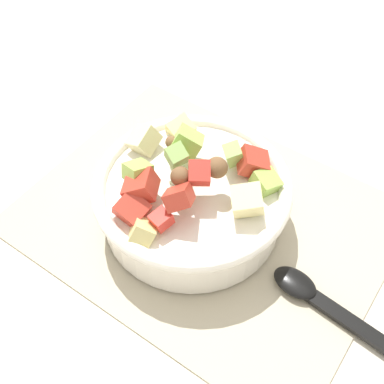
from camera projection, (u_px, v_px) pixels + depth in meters
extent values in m
plane|color=silver|center=(206.00, 219.00, 0.69)|extent=(2.40, 2.40, 0.00)
cube|color=#BCB299|center=(206.00, 218.00, 0.69)|extent=(0.46, 0.36, 0.01)
cylinder|color=white|center=(192.00, 201.00, 0.66)|extent=(0.23, 0.23, 0.06)
torus|color=white|center=(192.00, 185.00, 0.64)|extent=(0.25, 0.25, 0.02)
cube|color=#93C160|center=(234.00, 154.00, 0.64)|extent=(0.03, 0.04, 0.04)
cube|color=#BC3828|center=(141.00, 187.00, 0.60)|extent=(0.05, 0.05, 0.04)
cube|color=#9EC656|center=(138.00, 172.00, 0.61)|extent=(0.04, 0.04, 0.03)
sphere|color=brown|center=(180.00, 176.00, 0.60)|extent=(0.04, 0.03, 0.03)
cube|color=#9EC656|center=(187.00, 142.00, 0.64)|extent=(0.05, 0.05, 0.05)
cube|color=#BC3828|center=(177.00, 197.00, 0.58)|extent=(0.04, 0.04, 0.04)
cube|color=#BC3828|center=(253.00, 162.00, 0.64)|extent=(0.05, 0.05, 0.04)
cube|color=#E5D684|center=(143.00, 232.00, 0.58)|extent=(0.04, 0.04, 0.04)
cube|color=beige|center=(144.00, 140.00, 0.67)|extent=(0.04, 0.04, 0.05)
cube|color=#93C160|center=(176.00, 156.00, 0.61)|extent=(0.04, 0.04, 0.04)
sphere|color=brown|center=(171.00, 142.00, 0.64)|extent=(0.02, 0.03, 0.02)
sphere|color=brown|center=(215.00, 169.00, 0.60)|extent=(0.04, 0.04, 0.04)
cube|color=red|center=(198.00, 172.00, 0.60)|extent=(0.04, 0.04, 0.03)
cube|color=#9EC656|center=(266.00, 182.00, 0.63)|extent=(0.04, 0.04, 0.03)
cube|color=#BC3828|center=(132.00, 209.00, 0.59)|extent=(0.04, 0.04, 0.04)
cube|color=red|center=(161.00, 219.00, 0.58)|extent=(0.03, 0.03, 0.02)
cube|color=beige|center=(247.00, 200.00, 0.59)|extent=(0.05, 0.05, 0.04)
cube|color=#E5D684|center=(181.00, 130.00, 0.69)|extent=(0.04, 0.04, 0.04)
ellipsoid|color=black|center=(295.00, 283.00, 0.61)|extent=(0.06, 0.04, 0.01)
cube|color=black|center=(382.00, 344.00, 0.57)|extent=(0.20, 0.04, 0.01)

